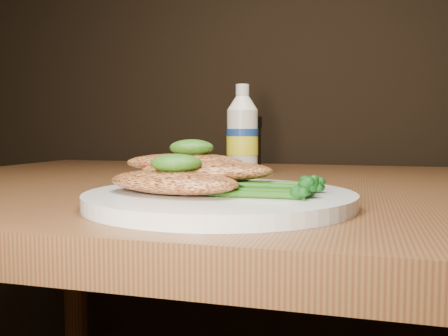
# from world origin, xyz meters

# --- Properties ---
(plate) EXTENTS (0.28, 0.28, 0.01)m
(plate) POSITION_xyz_m (-0.00, 0.82, 0.76)
(plate) COLOR white
(plate) RESTS_ON dining_table
(chicken_front) EXTENTS (0.16, 0.11, 0.02)m
(chicken_front) POSITION_xyz_m (-0.04, 0.79, 0.78)
(chicken_front) COLOR #D98445
(chicken_front) RESTS_ON plate
(chicken_mid) EXTENTS (0.15, 0.08, 0.02)m
(chicken_mid) POSITION_xyz_m (-0.02, 0.83, 0.78)
(chicken_mid) COLOR #D98445
(chicken_mid) RESTS_ON plate
(chicken_back) EXTENTS (0.14, 0.09, 0.02)m
(chicken_back) POSITION_xyz_m (-0.05, 0.85, 0.79)
(chicken_back) COLOR #D98445
(chicken_back) RESTS_ON plate
(pesto_front) EXTENTS (0.06, 0.06, 0.02)m
(pesto_front) POSITION_xyz_m (-0.04, 0.80, 0.79)
(pesto_front) COLOR #0F3608
(pesto_front) RESTS_ON chicken_front
(pesto_back) EXTENTS (0.06, 0.06, 0.02)m
(pesto_back) POSITION_xyz_m (-0.04, 0.86, 0.81)
(pesto_back) COLOR #0F3608
(pesto_back) RESTS_ON chicken_back
(broccolini_bundle) EXTENTS (0.14, 0.12, 0.02)m
(broccolini_bundle) POSITION_xyz_m (0.04, 0.82, 0.77)
(broccolini_bundle) COLOR #225813
(broccolini_bundle) RESTS_ON plate
(mayo_bottle) EXTENTS (0.06, 0.06, 0.16)m
(mayo_bottle) POSITION_xyz_m (-0.06, 1.17, 0.83)
(mayo_bottle) COLOR white
(mayo_bottle) RESTS_ON dining_table
(pepper_grinder) EXTENTS (0.04, 0.04, 0.10)m
(pepper_grinder) POSITION_xyz_m (-0.06, 1.23, 0.80)
(pepper_grinder) COLOR black
(pepper_grinder) RESTS_ON dining_table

